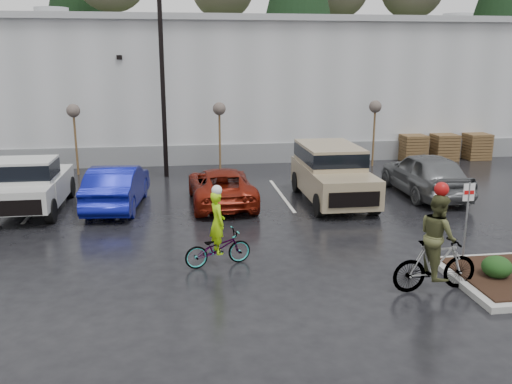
{
  "coord_description": "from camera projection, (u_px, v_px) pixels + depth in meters",
  "views": [
    {
      "loc": [
        -3.37,
        -12.1,
        5.3
      ],
      "look_at": [
        -1.14,
        3.53,
        1.3
      ],
      "focal_mm": 38.0,
      "sensor_mm": 36.0,
      "label": 1
    }
  ],
  "objects": [
    {
      "name": "ground",
      "position": [
        322.0,
        276.0,
        13.37
      ],
      "size": [
        120.0,
        120.0,
        0.0
      ],
      "primitive_type": "plane",
      "color": "black",
      "rests_on": "ground"
    },
    {
      "name": "warehouse",
      "position": [
        232.0,
        82.0,
        33.58
      ],
      "size": [
        60.5,
        15.5,
        7.2
      ],
      "color": "#A8ABAC",
      "rests_on": "ground"
    },
    {
      "name": "wooded_ridge",
      "position": [
        210.0,
        78.0,
        55.82
      ],
      "size": [
        80.0,
        25.0,
        6.0
      ],
      "primitive_type": "cube",
      "color": "#253A18",
      "rests_on": "ground"
    },
    {
      "name": "lamppost",
      "position": [
        161.0,
        46.0,
        22.94
      ],
      "size": [
        0.5,
        1.0,
        9.22
      ],
      "color": "black",
      "rests_on": "ground"
    },
    {
      "name": "sapling_west",
      "position": [
        74.0,
        115.0,
        24.08
      ],
      "size": [
        0.6,
        0.6,
        3.2
      ],
      "color": "#503820",
      "rests_on": "ground"
    },
    {
      "name": "sapling_mid",
      "position": [
        219.0,
        112.0,
        24.97
      ],
      "size": [
        0.6,
        0.6,
        3.2
      ],
      "color": "#503820",
      "rests_on": "ground"
    },
    {
      "name": "sapling_east",
      "position": [
        375.0,
        110.0,
        26.0
      ],
      "size": [
        0.6,
        0.6,
        3.2
      ],
      "color": "#503820",
      "rests_on": "ground"
    },
    {
      "name": "pallet_stack_a",
      "position": [
        413.0,
        148.0,
        27.81
      ],
      "size": [
        1.2,
        1.2,
        1.35
      ],
      "primitive_type": "cube",
      "color": "#503820",
      "rests_on": "ground"
    },
    {
      "name": "pallet_stack_b",
      "position": [
        444.0,
        147.0,
        28.04
      ],
      "size": [
        1.2,
        1.2,
        1.35
      ],
      "primitive_type": "cube",
      "color": "#503820",
      "rests_on": "ground"
    },
    {
      "name": "pallet_stack_c",
      "position": [
        476.0,
        146.0,
        28.29
      ],
      "size": [
        1.2,
        1.2,
        1.35
      ],
      "primitive_type": "cube",
      "color": "#503820",
      "rests_on": "ground"
    },
    {
      "name": "shrub_a",
      "position": [
        497.0,
        267.0,
        12.86
      ],
      "size": [
        0.7,
        0.7,
        0.52
      ],
      "primitive_type": "ellipsoid",
      "color": "#153412",
      "rests_on": "curb_island"
    },
    {
      "name": "fire_lane_sign",
      "position": [
        467.0,
        213.0,
        13.74
      ],
      "size": [
        0.3,
        0.05,
        2.2
      ],
      "color": "gray",
      "rests_on": "ground"
    },
    {
      "name": "pickup_white",
      "position": [
        34.0,
        182.0,
        18.99
      ],
      "size": [
        2.1,
        5.2,
        1.96
      ],
      "primitive_type": null,
      "color": "#B9BAB5",
      "rests_on": "ground"
    },
    {
      "name": "car_blue",
      "position": [
        117.0,
        186.0,
        19.27
      ],
      "size": [
        2.04,
        4.8,
        1.54
      ],
      "primitive_type": "imported",
      "rotation": [
        0.0,
        0.0,
        3.05
      ],
      "color": "navy",
      "rests_on": "ground"
    },
    {
      "name": "car_red",
      "position": [
        221.0,
        186.0,
        19.75
      ],
      "size": [
        2.35,
        4.83,
        1.32
      ],
      "primitive_type": "imported",
      "rotation": [
        0.0,
        0.0,
        3.17
      ],
      "color": "maroon",
      "rests_on": "ground"
    },
    {
      "name": "suv_tan",
      "position": [
        333.0,
        175.0,
        19.9
      ],
      "size": [
        2.2,
        5.1,
        2.06
      ],
      "primitive_type": null,
      "color": "gray",
      "rests_on": "ground"
    },
    {
      "name": "car_grey",
      "position": [
        425.0,
        174.0,
        20.91
      ],
      "size": [
        2.05,
        5.02,
        1.71
      ],
      "primitive_type": "imported",
      "rotation": [
        0.0,
        0.0,
        3.13
      ],
      "color": "#5C5F61",
      "rests_on": "ground"
    },
    {
      "name": "cyclist_hivis",
      "position": [
        218.0,
        241.0,
        13.9
      ],
      "size": [
        1.86,
        1.04,
        2.14
      ],
      "rotation": [
        0.0,
        0.0,
        1.82
      ],
      "color": "#3F3F44",
      "rests_on": "ground"
    },
    {
      "name": "cyclist_olive",
      "position": [
        436.0,
        253.0,
        12.35
      ],
      "size": [
        2.01,
        0.98,
        2.58
      ],
      "rotation": [
        0.0,
        0.0,
        1.63
      ],
      "color": "#3F3F44",
      "rests_on": "ground"
    }
  ]
}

